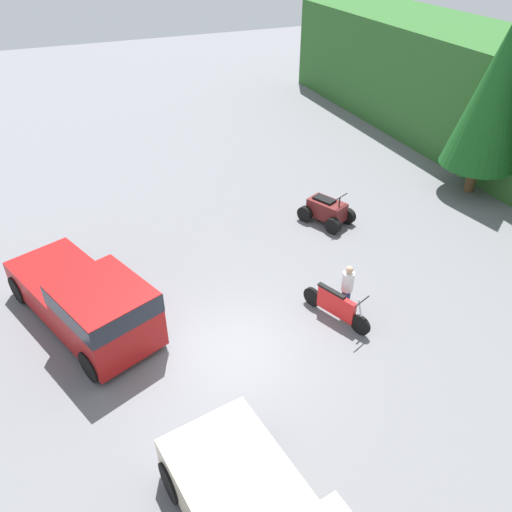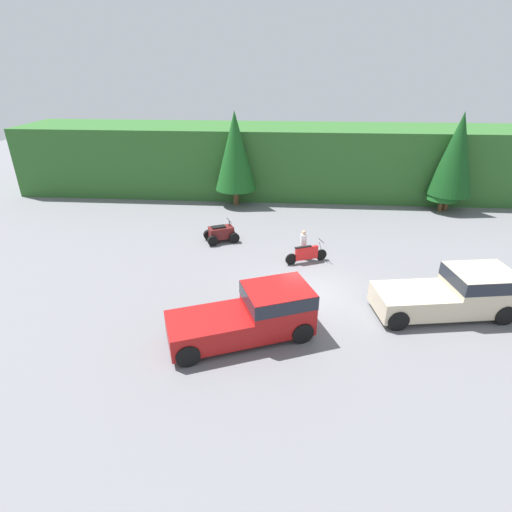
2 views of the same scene
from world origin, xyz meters
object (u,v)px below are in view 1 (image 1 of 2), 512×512
Objects in this scene: pickup_truck_red at (89,301)px; quad_atv at (327,211)px; rider_person at (347,288)px; dirt_bike at (336,306)px.

pickup_truck_red reaches higher than quad_atv.
rider_person reaches higher than quad_atv.
pickup_truck_red is 3.54× the size of rider_person.
pickup_truck_red is at bearing -98.08° from quad_atv.
dirt_bike is at bearing 49.16° from pickup_truck_red.
rider_person reaches higher than dirt_bike.
rider_person is (-0.17, 0.41, 0.41)m from dirt_bike.
quad_atv is at bearing 84.86° from pickup_truck_red.
dirt_bike is (2.21, 6.45, -0.54)m from pickup_truck_red.
dirt_bike is 5.46m from quad_atv.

